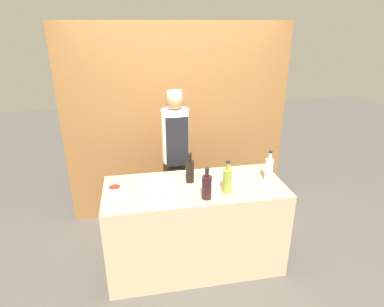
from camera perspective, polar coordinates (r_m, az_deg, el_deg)
ground_plane at (r=3.63m, az=0.46°, el=-18.63°), size 14.00×14.00×0.00m
cabinet_wall at (r=4.04m, az=-2.57°, el=5.32°), size 2.74×0.18×2.40m
counter at (r=3.35m, az=0.48°, el=-12.72°), size 1.74×0.75×0.92m
sauce_bowl_green at (r=3.28m, az=7.51°, el=-3.86°), size 0.16×0.16×0.05m
sauce_bowl_red at (r=3.07m, az=-13.57°, el=-6.20°), size 0.13×0.13×0.06m
sauce_bowl_yellow at (r=2.90m, az=-5.87°, el=-7.58°), size 0.13×0.13×0.05m
sauce_bowl_purple at (r=3.06m, az=3.39°, el=-5.76°), size 0.14×0.14×0.05m
cutting_board at (r=3.16m, az=-6.25°, el=-5.23°), size 0.32×0.18×0.02m
bottle_clear at (r=3.26m, az=13.52°, el=-2.68°), size 0.08×0.08×0.32m
bottle_oil at (r=2.97m, az=6.29°, el=-4.73°), size 0.08×0.08×0.32m
bottle_wine at (r=2.86m, az=2.63°, el=-5.88°), size 0.09×0.09×0.30m
bottle_soy at (r=3.14m, az=-0.37°, el=-3.07°), size 0.08×0.08×0.31m
chef_center at (r=3.70m, az=-2.88°, el=-0.60°), size 0.31×0.31×1.70m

